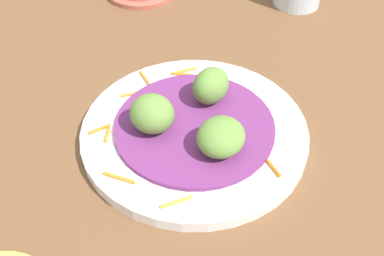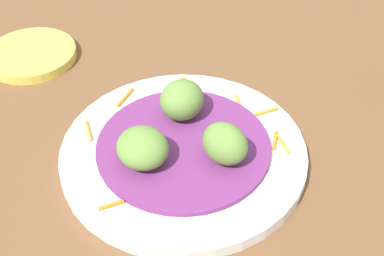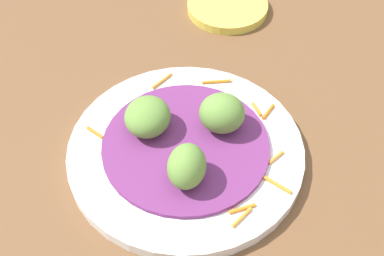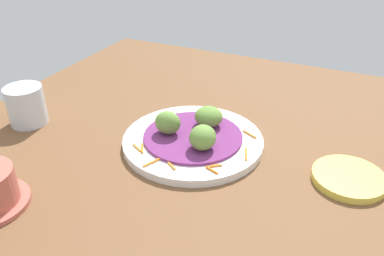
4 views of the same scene
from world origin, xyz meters
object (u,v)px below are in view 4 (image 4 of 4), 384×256
guac_scoop_center (203,138)px  water_glass (26,105)px  main_plate (193,141)px  guac_scoop_left (168,123)px  guac_scoop_right (209,117)px  side_plate_small (349,178)px

guac_scoop_center → water_glass: bearing=94.8°
main_plate → guac_scoop_left: (-1.28, 4.71, 3.60)cm
guac_scoop_right → side_plate_small: (-4.28, -27.36, -3.42)cm
guac_scoop_center → main_plate: bearing=45.2°
guac_scoop_right → guac_scoop_center: bearing=-164.8°
guac_scoop_center → guac_scoop_left: bearing=75.2°
guac_scoop_left → main_plate: bearing=-74.8°
guac_scoop_left → side_plate_small: size_ratio=0.41×
guac_scoop_center → water_glass: (-3.24, 38.58, -0.26)cm
side_plate_small → water_glass: size_ratio=1.50×
side_plate_small → water_glass: (-7.11, 63.73, 3.43)cm
guac_scoop_center → side_plate_small: (3.87, -25.15, -3.69)cm
guac_scoop_center → water_glass: 38.72cm
guac_scoop_left → side_plate_small: (1.71, -33.31, -3.71)cm
guac_scoop_left → water_glass: 30.89cm
guac_scoop_right → side_plate_small: bearing=-98.9°
guac_scoop_center → side_plate_small: bearing=-81.3°
side_plate_small → main_plate: bearing=90.9°
main_plate → water_glass: 35.90cm
main_plate → guac_scoop_left: 6.06cm
guac_scoop_center → water_glass: water_glass is taller
main_plate → water_glass: water_glass is taller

